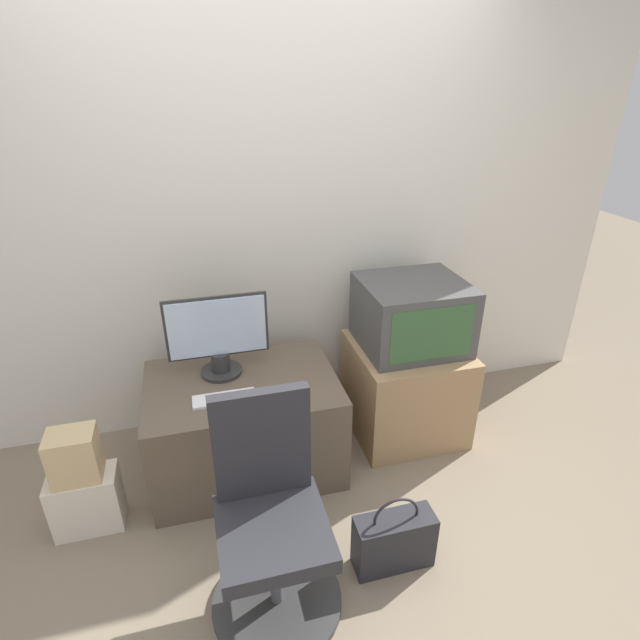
{
  "coord_description": "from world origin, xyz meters",
  "views": [
    {
      "loc": [
        -0.44,
        -1.38,
        1.95
      ],
      "look_at": [
        0.18,
        0.9,
        0.79
      ],
      "focal_mm": 28.0,
      "sensor_mm": 36.0,
      "label": 1
    }
  ],
  "objects_px": {
    "cardboard_box_lower": "(87,501)",
    "keyboard": "(224,398)",
    "crt_tv": "(412,314)",
    "office_chair": "(271,527)",
    "main_monitor": "(218,336)",
    "handbag": "(394,540)",
    "mouse": "(266,390)"
  },
  "relations": [
    {
      "from": "office_chair",
      "to": "cardboard_box_lower",
      "type": "height_order",
      "value": "office_chair"
    },
    {
      "from": "main_monitor",
      "to": "handbag",
      "type": "relative_size",
      "value": 1.35
    },
    {
      "from": "keyboard",
      "to": "office_chair",
      "type": "height_order",
      "value": "office_chair"
    },
    {
      "from": "keyboard",
      "to": "crt_tv",
      "type": "bearing_deg",
      "value": 12.54
    },
    {
      "from": "handbag",
      "to": "crt_tv",
      "type": "bearing_deg",
      "value": 63.89
    },
    {
      "from": "keyboard",
      "to": "mouse",
      "type": "distance_m",
      "value": 0.21
    },
    {
      "from": "main_monitor",
      "to": "crt_tv",
      "type": "xyz_separation_m",
      "value": [
        1.07,
        -0.01,
        -0.0
      ]
    },
    {
      "from": "main_monitor",
      "to": "keyboard",
      "type": "relative_size",
      "value": 1.7
    },
    {
      "from": "office_chair",
      "to": "main_monitor",
      "type": "bearing_deg",
      "value": 95.88
    },
    {
      "from": "main_monitor",
      "to": "office_chair",
      "type": "relative_size",
      "value": 0.56
    },
    {
      "from": "keyboard",
      "to": "office_chair",
      "type": "bearing_deg",
      "value": -81.16
    },
    {
      "from": "office_chair",
      "to": "handbag",
      "type": "bearing_deg",
      "value": 0.19
    },
    {
      "from": "mouse",
      "to": "office_chair",
      "type": "xyz_separation_m",
      "value": [
        -0.1,
        -0.67,
        -0.18
      ]
    },
    {
      "from": "main_monitor",
      "to": "handbag",
      "type": "distance_m",
      "value": 1.27
    },
    {
      "from": "crt_tv",
      "to": "cardboard_box_lower",
      "type": "relative_size",
      "value": 1.85
    },
    {
      "from": "keyboard",
      "to": "office_chair",
      "type": "relative_size",
      "value": 0.33
    },
    {
      "from": "main_monitor",
      "to": "mouse",
      "type": "height_order",
      "value": "main_monitor"
    },
    {
      "from": "main_monitor",
      "to": "crt_tv",
      "type": "distance_m",
      "value": 1.07
    },
    {
      "from": "crt_tv",
      "to": "handbag",
      "type": "height_order",
      "value": "crt_tv"
    },
    {
      "from": "main_monitor",
      "to": "handbag",
      "type": "bearing_deg",
      "value": -55.72
    },
    {
      "from": "main_monitor",
      "to": "keyboard",
      "type": "height_order",
      "value": "main_monitor"
    },
    {
      "from": "office_chair",
      "to": "crt_tv",
      "type": "bearing_deg",
      "value": 42.95
    },
    {
      "from": "main_monitor",
      "to": "office_chair",
      "type": "height_order",
      "value": "main_monitor"
    },
    {
      "from": "keyboard",
      "to": "cardboard_box_lower",
      "type": "xyz_separation_m",
      "value": [
        -0.68,
        -0.09,
        -0.4
      ]
    },
    {
      "from": "office_chair",
      "to": "cardboard_box_lower",
      "type": "distance_m",
      "value": 1.0
    },
    {
      "from": "handbag",
      "to": "cardboard_box_lower",
      "type": "bearing_deg",
      "value": 156.48
    },
    {
      "from": "keyboard",
      "to": "main_monitor",
      "type": "bearing_deg",
      "value": 87.92
    },
    {
      "from": "cardboard_box_lower",
      "to": "keyboard",
      "type": "bearing_deg",
      "value": 7.56
    },
    {
      "from": "crt_tv",
      "to": "handbag",
      "type": "xyz_separation_m",
      "value": [
        -0.44,
        -0.9,
        -0.62
      ]
    },
    {
      "from": "crt_tv",
      "to": "office_chair",
      "type": "relative_size",
      "value": 0.61
    },
    {
      "from": "cardboard_box_lower",
      "to": "handbag",
      "type": "bearing_deg",
      "value": -23.52
    },
    {
      "from": "main_monitor",
      "to": "mouse",
      "type": "xyz_separation_m",
      "value": [
        0.2,
        -0.24,
        -0.2
      ]
    }
  ]
}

